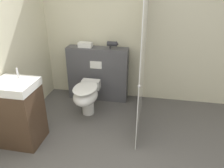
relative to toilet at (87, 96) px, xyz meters
The scene contains 7 objects.
wall_back 1.33m from the toilet, 59.87° to the left, with size 8.00×0.06×2.50m.
partition_panel 0.67m from the toilet, 86.67° to the left, with size 1.15×0.27×1.03m.
shower_glass 1.10m from the toilet, ahead, with size 0.04×1.57×2.00m.
toilet is the anchor object (origin of this frame).
sink_vanity 1.10m from the toilet, 130.19° to the right, with size 0.55×0.48×1.09m.
hair_drier 1.03m from the toilet, 62.15° to the left, with size 0.20×0.09×0.14m.
folded_towel 0.97m from the toilet, 105.82° to the left, with size 0.25×0.14×0.09m.
Camera 1 is at (0.52, -1.66, 2.11)m, focal length 35.00 mm.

